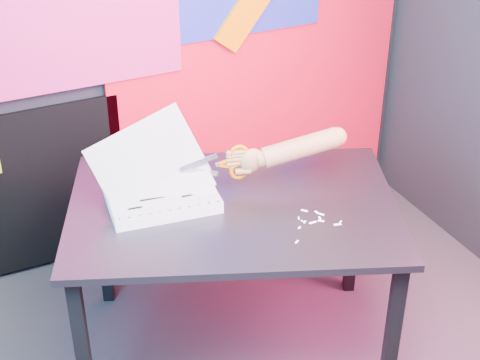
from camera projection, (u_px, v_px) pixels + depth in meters
room at (285, 129)px, 2.12m from camera, size 3.01×3.01×2.71m
backdrop at (148, 73)px, 3.48m from camera, size 2.88×0.05×2.08m
work_table at (233, 222)px, 2.92m from camera, size 1.51×1.27×0.75m
printout_stack at (161, 195)px, 2.88m from camera, size 0.49×0.35×0.38m
scissors at (234, 163)px, 2.89m from camera, size 0.27×0.07×0.16m
hand_forearm at (292, 150)px, 2.93m from camera, size 0.48×0.15×0.16m
paper_clippings at (316, 220)px, 2.78m from camera, size 0.23×0.19×0.00m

